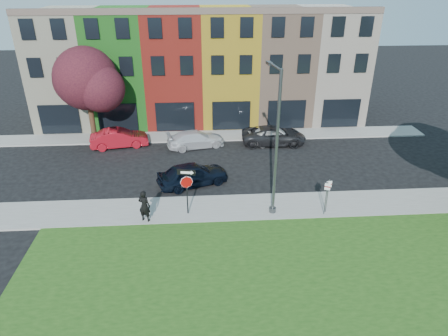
{
  "coord_description": "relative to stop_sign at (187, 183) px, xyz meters",
  "views": [
    {
      "loc": [
        -2.92,
        -17.78,
        13.16
      ],
      "look_at": [
        -1.46,
        4.0,
        2.32
      ],
      "focal_mm": 32.0,
      "sensor_mm": 36.0,
      "label": 1
    }
  ],
  "objects": [
    {
      "name": "sedan_near",
      "position": [
        0.28,
        3.77,
        -1.4
      ],
      "size": [
        4.95,
        5.96,
        1.61
      ],
      "primitive_type": "imported",
      "rotation": [
        0.0,
        0.0,
        1.92
      ],
      "color": "black",
      "rests_on": "ground"
    },
    {
      "name": "ground",
      "position": [
        3.73,
        -2.48,
        -2.2
      ],
      "size": [
        120.0,
        120.0,
        0.0
      ],
      "primitive_type": "plane",
      "color": "black",
      "rests_on": "ground"
    },
    {
      "name": "man",
      "position": [
        -2.44,
        -0.58,
        -1.1
      ],
      "size": [
        1.01,
        0.92,
        1.96
      ],
      "primitive_type": "imported",
      "rotation": [
        0.0,
        0.0,
        2.8
      ],
      "color": "black",
      "rests_on": "sidewalk_near"
    },
    {
      "name": "sidewalk_near",
      "position": [
        5.73,
        0.52,
        -2.14
      ],
      "size": [
        40.0,
        3.0,
        0.12
      ],
      "primitive_type": "cube",
      "color": "gray",
      "rests_on": "ground"
    },
    {
      "name": "street_lamp",
      "position": [
        5.05,
        0.02,
        2.24
      ],
      "size": [
        0.63,
        2.57,
        8.58
      ],
      "rotation": [
        0.0,
        0.0,
        0.13
      ],
      "color": "#4D5052",
      "rests_on": "sidewalk_near"
    },
    {
      "name": "rowhouse_block",
      "position": [
        1.23,
        18.7,
        2.79
      ],
      "size": [
        30.0,
        10.12,
        10.0
      ],
      "color": "beige",
      "rests_on": "ground"
    },
    {
      "name": "parking_sign_b",
      "position": [
        8.1,
        -0.59,
        -0.73
      ],
      "size": [
        0.3,
        0.16,
        2.16
      ],
      "rotation": [
        0.0,
        0.0,
        -0.42
      ],
      "color": "#4D5052",
      "rests_on": "sidewalk_near"
    },
    {
      "name": "stop_sign",
      "position": [
        0.0,
        0.0,
        0.0
      ],
      "size": [
        1.04,
        0.23,
        2.92
      ],
      "rotation": [
        0.0,
        0.0,
        -0.18
      ],
      "color": "black",
      "rests_on": "sidewalk_near"
    },
    {
      "name": "parked_car_dark",
      "position": [
        7.05,
        10.53,
        -1.46
      ],
      "size": [
        2.9,
        5.55,
        1.49
      ],
      "primitive_type": "imported",
      "rotation": [
        0.0,
        0.0,
        1.53
      ],
      "color": "black",
      "rests_on": "ground"
    },
    {
      "name": "parked_car_white",
      "position": [
        7.1,
        10.6,
        -1.45
      ],
      "size": [
        2.76,
        4.82,
        1.51
      ],
      "primitive_type": "imported",
      "rotation": [
        0.0,
        0.0,
        1.68
      ],
      "color": "white",
      "rests_on": "ground"
    },
    {
      "name": "parking_sign_a",
      "position": [
        8.26,
        -0.39,
        -0.7
      ],
      "size": [
        0.32,
        0.1,
        2.21
      ],
      "rotation": [
        0.0,
        0.0,
        0.11
      ],
      "color": "#4D5052",
      "rests_on": "sidewalk_near"
    },
    {
      "name": "sidewalk_far",
      "position": [
        0.73,
        12.52,
        -2.14
      ],
      "size": [
        40.0,
        2.4,
        0.12
      ],
      "primitive_type": "cube",
      "color": "gray",
      "rests_on": "ground"
    },
    {
      "name": "tree_purple",
      "position": [
        -7.98,
        12.03,
        3.11
      ],
      "size": [
        6.03,
        5.28,
        7.84
      ],
      "color": "#302010",
      "rests_on": "sidewalk_far"
    },
    {
      "name": "parked_car_silver",
      "position": [
        0.53,
        10.29,
        -1.52
      ],
      "size": [
        4.21,
        5.67,
        1.38
      ],
      "primitive_type": "imported",
      "rotation": [
        0.0,
        0.0,
        1.82
      ],
      "color": "silver",
      "rests_on": "ground"
    },
    {
      "name": "parked_car_red",
      "position": [
        -5.78,
        10.74,
        -1.44
      ],
      "size": [
        3.23,
        5.19,
        1.52
      ],
      "primitive_type": "imported",
      "rotation": [
        0.0,
        0.0,
        1.75
      ],
      "color": "maroon",
      "rests_on": "ground"
    }
  ]
}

